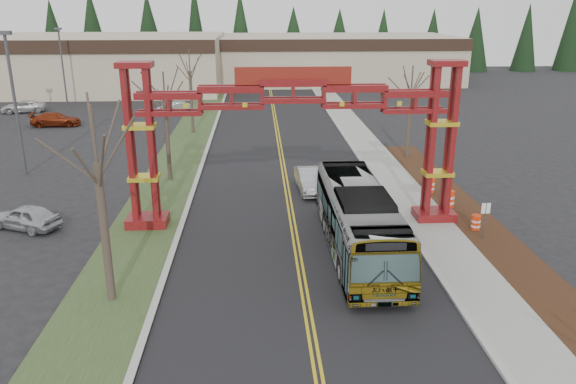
{
  "coord_description": "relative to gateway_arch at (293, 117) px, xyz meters",
  "views": [
    {
      "loc": [
        -1.85,
        -11.14,
        11.6
      ],
      "look_at": [
        -0.52,
        13.31,
        3.41
      ],
      "focal_mm": 35.0,
      "sensor_mm": 36.0,
      "label": 1
    }
  ],
  "objects": [
    {
      "name": "road",
      "position": [
        -0.0,
        7.0,
        -5.97
      ],
      "size": [
        12.0,
        110.0,
        0.02
      ],
      "primitive_type": "cube",
      "color": "black",
      "rests_on": "ground"
    },
    {
      "name": "lane_line_left",
      "position": [
        -0.12,
        7.0,
        -5.96
      ],
      "size": [
        0.12,
        100.0,
        0.01
      ],
      "primitive_type": "cube",
      "color": "gold",
      "rests_on": "road"
    },
    {
      "name": "lane_line_right",
      "position": [
        0.12,
        7.0,
        -5.96
      ],
      "size": [
        0.12,
        100.0,
        0.01
      ],
      "primitive_type": "cube",
      "color": "gold",
      "rests_on": "road"
    },
    {
      "name": "curb_right",
      "position": [
        6.15,
        7.0,
        -5.91
      ],
      "size": [
        0.3,
        110.0,
        0.15
      ],
      "primitive_type": "cube",
      "color": "#A9A9A3",
      "rests_on": "ground"
    },
    {
      "name": "sidewalk_right",
      "position": [
        7.6,
        7.0,
        -5.91
      ],
      "size": [
        2.6,
        110.0,
        0.14
      ],
      "primitive_type": "cube",
      "color": "gray",
      "rests_on": "ground"
    },
    {
      "name": "landscape_strip",
      "position": [
        10.2,
        -8.0,
        -5.92
      ],
      "size": [
        2.6,
        50.0,
        0.12
      ],
      "primitive_type": "cube",
      "color": "black",
      "rests_on": "ground"
    },
    {
      "name": "grass_median",
      "position": [
        -8.0,
        7.0,
        -5.94
      ],
      "size": [
        4.0,
        110.0,
        0.08
      ],
      "primitive_type": "cube",
      "color": "#2D4120",
      "rests_on": "ground"
    },
    {
      "name": "curb_left",
      "position": [
        -6.15,
        7.0,
        -5.91
      ],
      "size": [
        0.3,
        110.0,
        0.15
      ],
      "primitive_type": "cube",
      "color": "#A9A9A3",
      "rests_on": "ground"
    },
    {
      "name": "gateway_arch",
      "position": [
        0.0,
        0.0,
        0.0
      ],
      "size": [
        18.2,
        1.6,
        8.9
      ],
      "color": "#570F0B",
      "rests_on": "ground"
    },
    {
      "name": "retail_building_west",
      "position": [
        -30.0,
        53.96,
        -2.22
      ],
      "size": [
        46.0,
        22.3,
        7.5
      ],
      "color": "#BCAE90",
      "rests_on": "ground"
    },
    {
      "name": "retail_building_east",
      "position": [
        10.0,
        61.95,
        -2.47
      ],
      "size": [
        38.0,
        20.3,
        7.0
      ],
      "color": "#BCAE90",
      "rests_on": "ground"
    },
    {
      "name": "conifer_treeline",
      "position": [
        0.25,
        74.0,
        0.5
      ],
      "size": [
        116.1,
        5.6,
        13.0
      ],
      "color": "black",
      "rests_on": "ground"
    },
    {
      "name": "transit_bus",
      "position": [
        2.95,
        -4.0,
        -4.31
      ],
      "size": [
        2.84,
        12.0,
        3.34
      ],
      "primitive_type": "imported",
      "rotation": [
        0.0,
        0.0,
        0.0
      ],
      "color": "#999BA0",
      "rests_on": "ground"
    },
    {
      "name": "silver_sedan",
      "position": [
        1.5,
        5.64,
        -5.25
      ],
      "size": [
        1.89,
        4.57,
        1.47
      ],
      "primitive_type": "imported",
      "rotation": [
        0.0,
        0.0,
        0.08
      ],
      "color": "#A5A8AD",
      "rests_on": "ground"
    },
    {
      "name": "parked_car_near_a",
      "position": [
        -14.54,
        0.0,
        -5.31
      ],
      "size": [
        4.28,
        3.08,
        1.35
      ],
      "primitive_type": "imported",
      "rotation": [
        0.0,
        0.0,
        4.29
      ],
      "color": "#ADB0B5",
      "rests_on": "ground"
    },
    {
      "name": "parked_car_mid_a",
      "position": [
        -22.13,
        27.71,
        -5.29
      ],
      "size": [
        4.87,
        2.19,
        1.39
      ],
      "primitive_type": "imported",
      "rotation": [
        0.0,
        0.0,
        1.62
      ],
      "color": "maroon",
      "rests_on": "ground"
    },
    {
      "name": "parked_car_far_a",
      "position": [
        -11.0,
        33.53,
        -5.31
      ],
      "size": [
        4.29,
        2.54,
        1.34
      ],
      "primitive_type": "imported",
      "rotation": [
        0.0,
        0.0,
        5.01
      ],
      "color": "#B2B7BA",
      "rests_on": "ground"
    },
    {
      "name": "parked_car_far_b",
      "position": [
        -28.4,
        35.68,
        -5.33
      ],
      "size": [
        5.07,
        3.14,
        1.31
      ],
      "primitive_type": "imported",
      "rotation": [
        0.0,
        0.0,
        4.93
      ],
      "color": "silver",
      "rests_on": "ground"
    },
    {
      "name": "bare_tree_median_near",
      "position": [
        -8.0,
        -8.19,
        -0.14
      ],
      "size": [
        3.42,
        3.42,
        8.13
      ],
      "color": "#382D26",
      "rests_on": "ground"
    },
    {
      "name": "bare_tree_median_mid",
      "position": [
        -8.0,
        8.51,
        -0.53
      ],
      "size": [
        2.97,
        2.97,
        7.46
      ],
      "color": "#382D26",
      "rests_on": "ground"
    },
    {
      "name": "bare_tree_median_far",
      "position": [
        -8.0,
        23.57,
        -0.21
      ],
      "size": [
        2.92,
        2.92,
        7.74
      ],
      "color": "#382D26",
      "rests_on": "ground"
    },
    {
      "name": "bare_tree_right_far",
      "position": [
        10.0,
        13.66,
        -0.77
      ],
      "size": [
        3.02,
        3.02,
        7.24
      ],
      "color": "#382D26",
      "rests_on": "ground"
    },
    {
      "name": "light_pole_near",
      "position": [
        -18.63,
        10.59,
        -0.22
      ],
      "size": [
        0.86,
        0.43,
        9.97
      ],
      "color": "#3F3F44",
      "rests_on": "ground"
    },
    {
      "name": "light_pole_far",
      "position": [
        -24.9,
        40.1,
        -0.73
      ],
      "size": [
        0.79,
        0.39,
        9.09
      ],
      "color": "#3F3F44",
      "rests_on": "ground"
    },
    {
      "name": "street_sign",
      "position": [
        9.69,
        -2.91,
        -4.52
      ],
      "size": [
        0.46,
        0.06,
        2.04
      ],
      "color": "#3F3F44",
      "rests_on": "ground"
    },
    {
      "name": "barrel_south",
      "position": [
        9.75,
        -1.71,
        -5.52
      ],
      "size": [
        0.5,
        0.5,
        0.93
      ],
      "color": "#F7370D",
      "rests_on": "ground"
    },
    {
      "name": "barrel_mid",
      "position": [
        9.5,
        1.9,
        -5.43
      ],
      "size": [
        0.6,
        0.6,
        1.1
      ],
      "color": "#F7370D",
      "rests_on": "ground"
    },
    {
      "name": "barrel_north",
      "position": [
        9.16,
        4.67,
        -5.44
      ],
      "size": [
        0.59,
        0.59,
        1.09
      ],
      "color": "#F7370D",
      "rests_on": "ground"
    }
  ]
}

